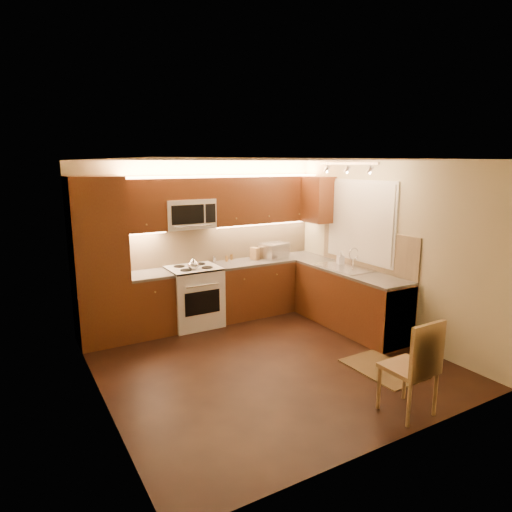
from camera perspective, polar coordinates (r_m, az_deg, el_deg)
floor at (r=5.82m, az=1.47°, el=-13.27°), size 4.00×4.00×0.01m
ceiling at (r=5.27m, az=1.61°, el=12.16°), size 4.00×4.00×0.01m
wall_back at (r=7.16m, az=-6.87°, el=1.93°), size 4.00×0.01×2.50m
wall_front at (r=3.91m, az=17.15°, el=-6.86°), size 4.00×0.01×2.50m
wall_left at (r=4.72m, az=-19.71°, el=-3.86°), size 0.01×4.00×2.50m
wall_right at (r=6.66m, az=16.38°, el=0.79°), size 0.01×4.00×2.50m
pantry at (r=6.43m, az=-19.39°, el=-0.70°), size 0.70×0.60×2.30m
base_cab_back_left at (r=6.75m, az=-13.45°, el=-6.08°), size 0.62×0.60×0.86m
counter_back_left at (r=6.63m, az=-13.64°, el=-2.38°), size 0.62×0.60×0.04m
base_cab_back_right at (r=7.55m, az=1.49°, el=-3.86°), size 1.92×0.60×0.86m
counter_back_right at (r=7.44m, az=1.51°, el=-0.52°), size 1.92×0.60×0.04m
base_cab_right at (r=6.93m, az=11.86°, el=-5.55°), size 0.60×2.00×0.86m
counter_right at (r=6.81m, az=12.02°, el=-1.94°), size 0.60×2.00×0.04m
dishwasher at (r=6.45m, az=16.02°, el=-7.07°), size 0.58×0.60×0.84m
backsplash_back at (r=7.30m, az=-4.30°, el=1.78°), size 3.30×0.02×0.60m
backsplash_right at (r=6.94m, az=13.92°, el=0.93°), size 0.02×2.00×0.60m
upper_cab_back_left at (r=6.59m, az=-14.37°, el=6.28°), size 0.62×0.35×0.75m
upper_cab_back_right at (r=7.40m, az=1.04°, el=7.21°), size 1.92×0.35×0.75m
upper_cab_bridge at (r=6.79m, az=-8.80°, el=8.53°), size 0.76×0.35×0.31m
upper_cab_right_corner at (r=7.49m, az=7.93°, el=7.16°), size 0.35×0.50×0.75m
stove at (r=6.94m, az=-7.92°, el=-5.13°), size 0.76×0.65×0.92m
microwave at (r=6.81m, az=-8.66°, el=5.37°), size 0.76×0.38×0.44m
window_frame at (r=6.98m, az=13.20°, el=4.36°), size 0.03×1.44×1.24m
window_blinds at (r=6.97m, az=13.08°, el=4.35°), size 0.02×1.36×1.16m
sink at (r=6.90m, az=11.22°, el=-0.92°), size 0.52×0.86×0.15m
faucet at (r=7.00m, az=12.36°, el=-0.15°), size 0.20×0.04×0.30m
track_light_bar at (r=6.52m, az=11.62°, el=11.51°), size 0.04×1.20×0.03m
kettle at (r=6.63m, az=-8.05°, el=-0.95°), size 0.20×0.20×0.19m
toaster_oven at (r=7.45m, az=2.32°, el=0.67°), size 0.49×0.41×0.26m
knife_block at (r=7.36m, az=-0.14°, el=0.31°), size 0.13×0.16×0.20m
spice_jar_a at (r=7.23m, az=-5.37°, el=-0.39°), size 0.04×0.04×0.09m
spice_jar_b at (r=7.35m, az=-3.14°, el=-0.15°), size 0.06×0.06×0.09m
spice_jar_c at (r=7.14m, az=-5.31°, el=-0.57°), size 0.06×0.06×0.08m
spice_jar_d at (r=7.24m, az=-3.77°, el=-0.35°), size 0.05×0.05×0.09m
soap_bottle at (r=7.10m, az=10.76°, el=-0.26°), size 0.12×0.12×0.22m
rug at (r=5.82m, az=15.89°, el=-13.68°), size 0.64×0.94×0.01m
dining_chair at (r=4.79m, az=18.92°, el=-13.10°), size 0.45×0.45×1.00m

